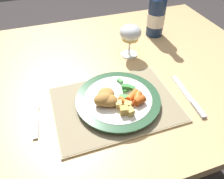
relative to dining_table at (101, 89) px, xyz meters
The scene contains 12 objects.
ground_plane 0.65m from the dining_table, ahead, with size 6.00×6.00×0.00m, color #383333.
dining_table is the anchor object (origin of this frame).
placemat 0.20m from the dining_table, 91.60° to the right, with size 0.38×0.27×0.01m.
dinner_plate 0.21m from the dining_table, 88.27° to the right, with size 0.26×0.26×0.02m.
breaded_croquettes 0.23m from the dining_table, 100.76° to the right, with size 0.08×0.10×0.04m.
green_beans_pile 0.20m from the dining_table, 75.66° to the right, with size 0.07×0.10×0.02m.
glazed_carrots 0.25m from the dining_table, 77.07° to the right, with size 0.08×0.07×0.02m.
fork 0.32m from the dining_table, 144.08° to the right, with size 0.03×0.13×0.01m.
table_knife 0.34m from the dining_table, 45.50° to the right, with size 0.03×0.20×0.01m.
wine_glass 0.24m from the dining_table, 25.52° to the left, with size 0.08×0.08×0.13m.
bottle 0.41m from the dining_table, 30.93° to the left, with size 0.08×0.08×0.27m.
roast_potatoes 0.27m from the dining_table, 88.42° to the right, with size 0.05×0.06×0.02m.
Camera 1 is at (-0.16, -0.62, 1.24)m, focal length 35.00 mm.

